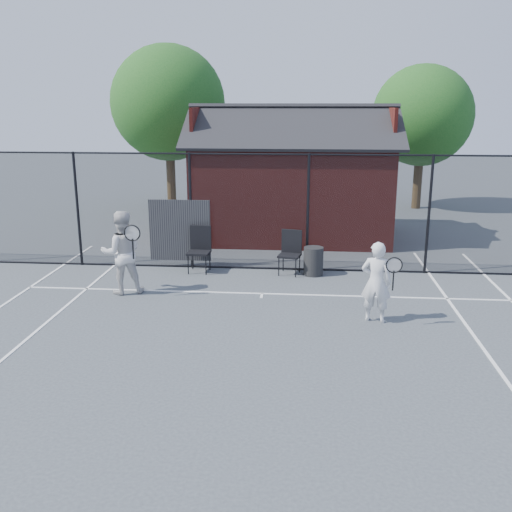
# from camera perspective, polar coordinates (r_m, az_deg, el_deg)

# --- Properties ---
(ground) EXTENTS (80.00, 80.00, 0.00)m
(ground) POSITION_cam_1_polar(r_m,az_deg,el_deg) (10.19, -0.64, -9.23)
(ground) COLOR #3F4348
(ground) RESTS_ON ground
(court_lines) EXTENTS (11.02, 18.00, 0.01)m
(court_lines) POSITION_cam_1_polar(r_m,az_deg,el_deg) (9.00, -1.47, -12.64)
(court_lines) COLOR white
(court_lines) RESTS_ON ground
(fence) EXTENTS (22.04, 3.00, 3.00)m
(fence) POSITION_cam_1_polar(r_m,az_deg,el_deg) (14.56, 0.04, 4.17)
(fence) COLOR black
(fence) RESTS_ON ground
(clubhouse) EXTENTS (6.50, 4.36, 4.19)m
(clubhouse) POSITION_cam_1_polar(r_m,az_deg,el_deg) (18.43, 3.61, 6.94)
(clubhouse) COLOR maroon
(clubhouse) RESTS_ON ground
(tree_left) EXTENTS (4.48, 4.48, 6.44)m
(tree_left) POSITION_cam_1_polar(r_m,az_deg,el_deg) (23.38, -8.77, 14.85)
(tree_left) COLOR #342515
(tree_left) RESTS_ON ground
(tree_right) EXTENTS (3.97, 3.97, 5.70)m
(tree_right) POSITION_cam_1_polar(r_m,az_deg,el_deg) (24.19, 16.29, 13.30)
(tree_right) COLOR #342515
(tree_right) RESTS_ON ground
(player_front) EXTENTS (0.76, 0.60, 1.62)m
(player_front) POSITION_cam_1_polar(r_m,az_deg,el_deg) (11.37, 11.94, -2.56)
(player_front) COLOR silver
(player_front) RESTS_ON ground
(player_back) EXTENTS (1.12, 1.00, 1.89)m
(player_back) POSITION_cam_1_polar(r_m,az_deg,el_deg) (13.14, -13.26, 0.35)
(player_back) COLOR silver
(player_back) RESTS_ON ground
(chair_left) EXTENTS (0.58, 0.60, 1.14)m
(chair_left) POSITION_cam_1_polar(r_m,az_deg,el_deg) (14.55, -5.74, 0.56)
(chair_left) COLOR black
(chair_left) RESTS_ON ground
(chair_right) EXTENTS (0.62, 0.64, 1.08)m
(chair_right) POSITION_cam_1_polar(r_m,az_deg,el_deg) (14.32, 3.37, 0.25)
(chair_right) COLOR black
(chair_right) RESTS_ON ground
(waste_bin) EXTENTS (0.57, 0.57, 0.72)m
(waste_bin) POSITION_cam_1_polar(r_m,az_deg,el_deg) (14.37, 5.76, -0.51)
(waste_bin) COLOR #252525
(waste_bin) RESTS_ON ground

